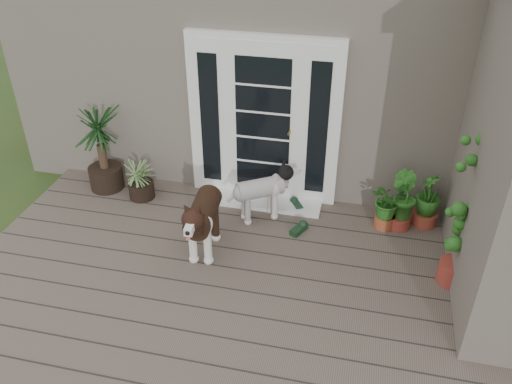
# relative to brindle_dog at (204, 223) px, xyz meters

# --- Properties ---
(deck) EXTENTS (6.20, 4.60, 0.12)m
(deck) POSITION_rel_brindle_dog_xyz_m (0.59, -0.89, -0.45)
(deck) COLOR #6B5B4C
(deck) RESTS_ON ground
(house_main) EXTENTS (7.40, 4.00, 3.10)m
(house_main) POSITION_rel_brindle_dog_xyz_m (0.59, 3.36, 1.04)
(house_main) COLOR #665E54
(house_main) RESTS_ON ground
(door_unit) EXTENTS (1.90, 0.14, 2.15)m
(door_unit) POSITION_rel_brindle_dog_xyz_m (0.39, 1.31, 0.69)
(door_unit) COLOR white
(door_unit) RESTS_ON deck
(door_step) EXTENTS (1.60, 0.40, 0.05)m
(door_step) POSITION_rel_brindle_dog_xyz_m (0.39, 1.11, -0.36)
(door_step) COLOR white
(door_step) RESTS_ON deck
(brindle_dog) EXTENTS (0.48, 0.96, 0.78)m
(brindle_dog) POSITION_rel_brindle_dog_xyz_m (0.00, 0.00, 0.00)
(brindle_dog) COLOR #311D11
(brindle_dog) RESTS_ON deck
(white_dog) EXTENTS (0.82, 0.69, 0.64)m
(white_dog) POSITION_rel_brindle_dog_xyz_m (0.47, 0.77, -0.07)
(white_dog) COLOR silver
(white_dog) RESTS_ON deck
(spider_plant) EXTENTS (0.71, 0.71, 0.59)m
(spider_plant) POSITION_rel_brindle_dog_xyz_m (-1.16, 0.89, -0.09)
(spider_plant) COLOR #9BB06C
(spider_plant) RESTS_ON deck
(yucca) EXTENTS (0.95, 0.95, 1.24)m
(yucca) POSITION_rel_brindle_dog_xyz_m (-1.72, 1.02, 0.23)
(yucca) COLOR black
(yucca) RESTS_ON deck
(herb_a) EXTENTS (0.59, 0.59, 0.54)m
(herb_a) POSITION_rel_brindle_dog_xyz_m (1.99, 0.93, -0.12)
(herb_a) COLOR #18551D
(herb_a) RESTS_ON deck
(herb_b) EXTENTS (0.51, 0.51, 0.54)m
(herb_b) POSITION_rel_brindle_dog_xyz_m (2.16, 0.97, -0.12)
(herb_b) COLOR #1A4F16
(herb_b) RESTS_ON deck
(herb_c) EXTENTS (0.45, 0.45, 0.56)m
(herb_c) POSITION_rel_brindle_dog_xyz_m (2.47, 1.11, -0.11)
(herb_c) COLOR #17531C
(herb_c) RESTS_ON deck
(sapling) EXTENTS (0.60, 0.60, 1.73)m
(sapling) POSITION_rel_brindle_dog_xyz_m (2.72, 0.09, 0.48)
(sapling) COLOR #18541D
(sapling) RESTS_ON deck
(clog_left) EXTENTS (0.26, 0.31, 0.08)m
(clog_left) POSITION_rel_brindle_dog_xyz_m (0.88, 1.11, -0.35)
(clog_left) COLOR black
(clog_left) RESTS_ON deck
(clog_right) EXTENTS (0.25, 0.33, 0.09)m
(clog_right) POSITION_rel_brindle_dog_xyz_m (0.99, 0.59, -0.34)
(clog_right) COLOR black
(clog_right) RESTS_ON deck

